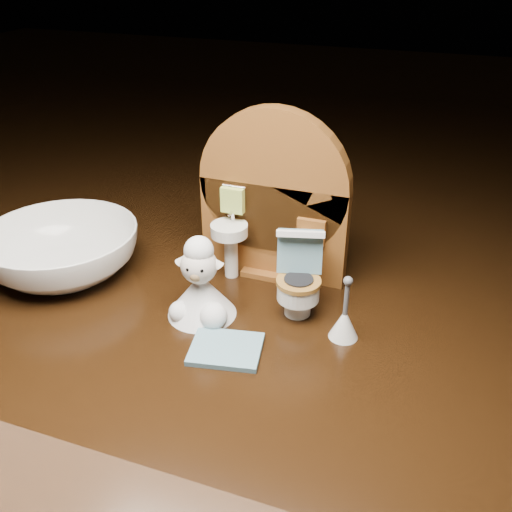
% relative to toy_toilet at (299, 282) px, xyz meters
% --- Properties ---
extents(backdrop_panel, '(0.13, 0.05, 0.15)m').
position_rel_toy_toilet_xyz_m(backdrop_panel, '(-0.04, 0.05, 0.04)').
color(backdrop_panel, brown).
rests_on(backdrop_panel, ground).
extents(toy_toilet, '(0.04, 0.05, 0.07)m').
position_rel_toy_toilet_xyz_m(toy_toilet, '(0.00, 0.00, 0.00)').
color(toy_toilet, white).
rests_on(toy_toilet, ground).
extents(bath_mat, '(0.06, 0.05, 0.00)m').
position_rel_toy_toilet_xyz_m(bath_mat, '(-0.03, -0.07, -0.02)').
color(bath_mat, slate).
rests_on(bath_mat, ground).
extents(toilet_brush, '(0.02, 0.02, 0.05)m').
position_rel_toy_toilet_xyz_m(toilet_brush, '(0.04, -0.02, -0.01)').
color(toilet_brush, white).
rests_on(toilet_brush, ground).
extents(plush_lamb, '(0.06, 0.06, 0.07)m').
position_rel_toy_toilet_xyz_m(plush_lamb, '(-0.07, -0.03, -0.00)').
color(plush_lamb, white).
rests_on(plush_lamb, ground).
extents(ceramic_bowl, '(0.14, 0.14, 0.04)m').
position_rel_toy_toilet_xyz_m(ceramic_bowl, '(-0.21, -0.02, -0.00)').
color(ceramic_bowl, white).
rests_on(ceramic_bowl, ground).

